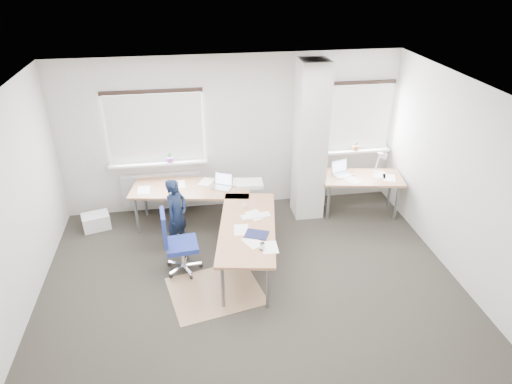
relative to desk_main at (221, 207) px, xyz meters
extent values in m
plane|color=black|center=(0.33, -1.19, -0.69)|extent=(6.00, 6.00, 0.00)
cube|color=beige|center=(0.33, 1.31, 0.71)|extent=(6.00, 0.04, 2.80)
cube|color=beige|center=(0.33, -3.69, 0.71)|extent=(6.00, 0.04, 2.80)
cube|color=beige|center=(-2.67, -1.19, 0.71)|extent=(0.04, 5.00, 2.80)
cube|color=beige|center=(3.33, -1.19, 0.71)|extent=(0.04, 5.00, 2.80)
cube|color=white|center=(0.33, -1.19, 2.11)|extent=(6.00, 5.00, 0.04)
cube|color=beige|center=(1.63, 0.76, 0.70)|extent=(0.50, 0.50, 2.78)
cube|color=white|center=(-0.97, 1.28, 0.91)|extent=(1.60, 0.04, 1.20)
cube|color=silver|center=(-0.97, 1.24, 0.91)|extent=(1.60, 0.02, 1.20)
cube|color=white|center=(-0.97, 1.21, 0.29)|extent=(1.70, 0.20, 0.04)
cube|color=white|center=(2.63, 1.28, 0.91)|extent=(1.20, 0.04, 1.20)
cube|color=silver|center=(2.63, 1.24, 0.91)|extent=(1.20, 0.02, 1.20)
cube|color=white|center=(2.63, 1.21, 0.29)|extent=(1.30, 0.20, 0.04)
cube|color=silver|center=(-0.97, 1.23, -0.24)|extent=(1.40, 0.10, 0.60)
cylinder|color=#7C3E88|center=(-0.77, 1.19, 0.35)|extent=(0.12, 0.12, 0.08)
imported|color=#265B24|center=(-0.77, 1.19, 0.39)|extent=(0.09, 0.06, 0.17)
cylinder|color=#AA5E41|center=(2.63, 1.19, 0.35)|extent=(0.12, 0.12, 0.08)
imported|color=#265B24|center=(2.63, 1.19, 0.39)|extent=(0.09, 0.07, 0.17)
cube|color=#937050|center=(-0.21, -1.18, -0.69)|extent=(1.44, 1.29, 0.01)
cube|color=white|center=(-2.11, 0.80, -0.56)|extent=(0.52, 0.42, 0.27)
cube|color=brown|center=(-0.44, 0.67, 0.02)|extent=(2.11, 1.14, 0.04)
cube|color=brown|center=(0.33, -0.68, 0.02)|extent=(1.14, 2.11, 0.04)
cylinder|color=gray|center=(-1.38, 0.54, -0.35)|extent=(0.05, 0.05, 0.69)
cylinder|color=gray|center=(-1.28, 1.13, -0.35)|extent=(0.05, 0.05, 0.69)
cylinder|color=gray|center=(0.49, 0.81, -0.35)|extent=(0.05, 0.05, 0.69)
cylinder|color=gray|center=(-0.12, -1.52, -0.35)|extent=(0.05, 0.05, 0.69)
cylinder|color=gray|center=(0.47, -1.62, -0.35)|extent=(0.05, 0.05, 0.69)
cylinder|color=gray|center=(0.78, 0.15, -0.35)|extent=(0.05, 0.05, 0.69)
cube|color=#B7B7BC|center=(0.07, 0.57, 0.05)|extent=(0.40, 0.35, 0.01)
cube|color=#B7B7BC|center=(0.12, 0.67, 0.16)|extent=(0.31, 0.19, 0.22)
cube|color=silver|center=(0.12, 0.67, 0.16)|extent=(0.27, 0.16, 0.19)
cube|color=white|center=(0.49, -0.45, 0.05)|extent=(0.45, 0.19, 0.02)
cube|color=#141738|center=(0.43, -0.94, 0.05)|extent=(0.39, 0.34, 0.01)
cube|color=silver|center=(0.54, 0.58, 0.07)|extent=(0.47, 0.35, 0.07)
imported|color=white|center=(0.37, -0.16, 0.07)|extent=(0.08, 0.08, 0.07)
cylinder|color=silver|center=(0.44, -1.30, 0.09)|extent=(0.07, 0.07, 0.10)
cube|color=brown|center=(2.58, 0.61, 0.02)|extent=(1.50, 0.93, 0.04)
cylinder|color=gray|center=(1.94, 0.47, -0.35)|extent=(0.05, 0.05, 0.69)
cylinder|color=gray|center=(3.12, 0.26, -0.35)|extent=(0.05, 0.05, 0.69)
cylinder|color=gray|center=(2.03, 0.96, -0.35)|extent=(0.05, 0.05, 0.69)
cylinder|color=gray|center=(3.21, 0.75, -0.35)|extent=(0.05, 0.05, 0.69)
cube|color=#B7B7BC|center=(2.25, 0.73, 0.05)|extent=(0.39, 0.32, 0.01)
cube|color=#B7B7BC|center=(2.22, 0.84, 0.16)|extent=(0.33, 0.14, 0.22)
cube|color=silver|center=(2.22, 0.84, 0.16)|extent=(0.29, 0.12, 0.19)
cylinder|color=silver|center=(2.89, 0.74, 0.05)|extent=(0.10, 0.10, 0.02)
cylinder|color=silver|center=(2.89, 0.74, 0.24)|extent=(0.02, 0.16, 0.38)
cylinder|color=silver|center=(2.89, 0.62, 0.46)|extent=(0.02, 0.29, 0.13)
cone|color=silver|center=(2.89, 0.48, 0.44)|extent=(0.14, 0.16, 0.17)
cube|color=navy|center=(-0.64, -0.63, -0.24)|extent=(0.49, 0.49, 0.08)
cube|color=navy|center=(-0.87, -0.65, 0.10)|extent=(0.09, 0.40, 0.49)
cylinder|color=silver|center=(-0.64, -0.63, -0.43)|extent=(0.06, 0.06, 0.34)
cylinder|color=black|center=(-0.38, -0.61, -0.66)|extent=(0.06, 0.03, 0.06)
cylinder|color=black|center=(-0.58, -0.38, -0.66)|extent=(0.04, 0.06, 0.06)
cylinder|color=black|center=(-0.86, -0.50, -0.66)|extent=(0.07, 0.06, 0.06)
cylinder|color=black|center=(-0.83, -0.80, -0.66)|extent=(0.06, 0.06, 0.06)
cylinder|color=black|center=(-0.54, -0.86, -0.66)|extent=(0.05, 0.07, 0.06)
imported|color=black|center=(-0.70, 0.01, -0.09)|extent=(0.49, 0.53, 1.21)
camera|label=1|loc=(-0.42, -6.28, 3.61)|focal=32.00mm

